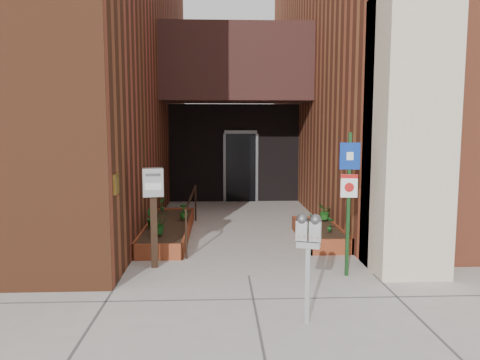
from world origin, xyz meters
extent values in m
plane|color=#9E9991|center=(0.00, 0.00, 0.00)|extent=(80.00, 80.00, 0.00)
cube|color=brown|center=(-6.00, 6.70, 5.00)|extent=(8.00, 14.60, 10.00)
cube|color=#98462C|center=(6.00, 7.15, 5.00)|extent=(8.00, 13.70, 10.00)
cube|color=beige|center=(2.55, 0.20, 2.20)|extent=(1.10, 1.20, 4.40)
cube|color=black|center=(0.00, 6.00, 4.00)|extent=(4.20, 2.00, 2.00)
cube|color=black|center=(0.00, 7.40, 1.50)|extent=(4.00, 0.30, 3.00)
cube|color=black|center=(0.20, 7.22, 1.05)|extent=(0.90, 0.06, 2.10)
cube|color=#B79338|center=(-1.99, -0.20, 1.50)|extent=(0.04, 0.30, 0.30)
cube|color=brown|center=(-1.55, 0.92, 0.15)|extent=(0.90, 0.04, 0.30)
cube|color=brown|center=(-1.55, 4.48, 0.15)|extent=(0.90, 0.04, 0.30)
cube|color=brown|center=(-1.98, 2.70, 0.15)|extent=(0.04, 3.60, 0.30)
cube|color=brown|center=(-1.12, 2.70, 0.15)|extent=(0.04, 3.60, 0.30)
cube|color=black|center=(-1.55, 2.70, 0.13)|extent=(0.82, 3.52, 0.26)
cube|color=brown|center=(1.60, 1.12, 0.15)|extent=(0.80, 0.04, 0.30)
cube|color=brown|center=(1.60, 3.28, 0.15)|extent=(0.80, 0.04, 0.30)
cube|color=brown|center=(1.22, 2.20, 0.15)|extent=(0.04, 2.20, 0.30)
cube|color=brown|center=(1.98, 2.20, 0.15)|extent=(0.04, 2.20, 0.30)
cube|color=black|center=(1.60, 2.20, 0.13)|extent=(0.72, 2.12, 0.26)
cylinder|color=black|center=(-1.05, 1.00, 0.45)|extent=(0.04, 0.04, 0.90)
cylinder|color=black|center=(-1.05, 4.30, 0.45)|extent=(0.04, 0.04, 0.90)
cylinder|color=black|center=(-1.05, 2.65, 0.88)|extent=(0.04, 3.30, 0.04)
cube|color=#AAAAAD|center=(0.60, -1.76, 0.46)|extent=(0.07, 0.07, 0.92)
cube|color=#AAAAAD|center=(0.60, -1.76, 0.96)|extent=(0.30, 0.19, 0.07)
cube|color=#AAAAAD|center=(0.52, -1.74, 1.13)|extent=(0.16, 0.13, 0.24)
sphere|color=#59595B|center=(0.52, -1.74, 1.27)|extent=(0.14, 0.14, 0.14)
cube|color=white|center=(0.51, -1.79, 1.15)|extent=(0.08, 0.03, 0.05)
cube|color=#B21414|center=(0.51, -1.79, 1.07)|extent=(0.08, 0.03, 0.03)
cube|color=#AAAAAD|center=(0.67, -1.79, 1.13)|extent=(0.16, 0.13, 0.24)
sphere|color=#59595B|center=(0.67, -1.79, 1.27)|extent=(0.14, 0.14, 0.14)
cube|color=white|center=(0.66, -1.83, 1.15)|extent=(0.08, 0.03, 0.05)
cube|color=#B21414|center=(0.66, -1.83, 1.07)|extent=(0.08, 0.03, 0.03)
cube|color=#133415|center=(1.55, -0.04, 1.13)|extent=(0.06, 0.06, 2.26)
cube|color=navy|center=(1.55, -0.07, 1.90)|extent=(0.31, 0.05, 0.41)
cube|color=white|center=(1.54, -0.08, 1.90)|extent=(0.10, 0.02, 0.12)
cube|color=white|center=(1.55, -0.07, 1.44)|extent=(0.26, 0.05, 0.36)
cube|color=#B21414|center=(1.54, -0.08, 1.59)|extent=(0.26, 0.04, 0.06)
cylinder|color=#B21414|center=(1.54, -0.09, 1.42)|extent=(0.14, 0.03, 0.14)
cube|color=black|center=(-1.55, 0.53, 0.61)|extent=(0.13, 0.13, 1.22)
cube|color=silver|center=(-1.55, 0.53, 1.44)|extent=(0.37, 0.30, 0.46)
cube|color=#59595B|center=(-1.53, 0.40, 1.57)|extent=(0.24, 0.05, 0.04)
cube|color=white|center=(-1.53, 0.40, 1.38)|extent=(0.26, 0.06, 0.11)
imported|color=#175117|center=(-1.62, 1.65, 0.50)|extent=(0.48, 0.48, 0.41)
imported|color=#19581E|center=(-1.85, 2.24, 0.51)|extent=(0.31, 0.31, 0.41)
imported|color=#1A5718|center=(-1.25, 3.06, 0.47)|extent=(0.22, 0.22, 0.35)
imported|color=#1B6022|center=(-1.85, 4.06, 0.46)|extent=(0.23, 0.23, 0.32)
imported|color=#175219|center=(1.35, 1.78, 0.47)|extent=(0.23, 0.23, 0.34)
imported|color=#16501A|center=(1.69, 1.70, 0.45)|extent=(0.22, 0.22, 0.30)
imported|color=#1A5618|center=(1.85, 2.85, 0.48)|extent=(0.35, 0.35, 0.37)
camera|label=1|loc=(-0.45, -7.14, 2.38)|focal=35.00mm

